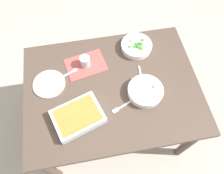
{
  "coord_description": "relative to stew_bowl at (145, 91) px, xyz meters",
  "views": [
    {
      "loc": [
        -0.13,
        -0.69,
        2.06
      ],
      "look_at": [
        0.0,
        0.0,
        0.74
      ],
      "focal_mm": 34.99,
      "sensor_mm": 36.0,
      "label": 1
    }
  ],
  "objects": [
    {
      "name": "ground_plane",
      "position": [
        -0.21,
        0.09,
        -0.77
      ],
      "size": [
        6.0,
        6.0,
        0.0
      ],
      "primitive_type": "plane",
      "color": "#B2A899"
    },
    {
      "name": "dining_table",
      "position": [
        -0.21,
        0.09,
        -0.12
      ],
      "size": [
        1.2,
        0.9,
        0.74
      ],
      "color": "#4C3D33",
      "rests_on": "ground_plane"
    },
    {
      "name": "placemat",
      "position": [
        -0.36,
        0.3,
        -0.03
      ],
      "size": [
        0.31,
        0.25,
        0.0
      ],
      "primitive_type": "cube",
      "rotation": [
        0.0,
        0.0,
        0.2
      ],
      "color": "#B24C47",
      "rests_on": "dining_table"
    },
    {
      "name": "stew_bowl",
      "position": [
        0.0,
        0.0,
        0.0
      ],
      "size": [
        0.24,
        0.24,
        0.06
      ],
      "color": "white",
      "rests_on": "dining_table"
    },
    {
      "name": "broccoli_bowl",
      "position": [
        0.03,
        0.38,
        -0.0
      ],
      "size": [
        0.23,
        0.23,
        0.07
      ],
      "color": "white",
      "rests_on": "dining_table"
    },
    {
      "name": "baking_dish",
      "position": [
        -0.46,
        -0.1,
        0.0
      ],
      "size": [
        0.35,
        0.3,
        0.06
      ],
      "color": "silver",
      "rests_on": "dining_table"
    },
    {
      "name": "drink_cup",
      "position": [
        -0.36,
        0.3,
        0.01
      ],
      "size": [
        0.07,
        0.07,
        0.08
      ],
      "color": "#B2BCC6",
      "rests_on": "dining_table"
    },
    {
      "name": "side_plate",
      "position": [
        -0.63,
        0.19,
        -0.03
      ],
      "size": [
        0.22,
        0.22,
        0.01
      ],
      "primitive_type": "cylinder",
      "color": "white",
      "rests_on": "dining_table"
    },
    {
      "name": "spoon_by_stew",
      "position": [
        0.01,
        0.11,
        -0.03
      ],
      "size": [
        0.03,
        0.18,
        0.01
      ],
      "color": "silver",
      "rests_on": "dining_table"
    },
    {
      "name": "spoon_by_broccoli",
      "position": [
        0.07,
        0.36,
        -0.03
      ],
      "size": [
        0.17,
        0.08,
        0.01
      ],
      "color": "silver",
      "rests_on": "dining_table"
    },
    {
      "name": "spoon_spare",
      "position": [
        -0.48,
        0.25,
        -0.03
      ],
      "size": [
        0.17,
        0.09,
        0.01
      ],
      "color": "silver",
      "rests_on": "dining_table"
    },
    {
      "name": "fork_on_table",
      "position": [
        -0.17,
        -0.07,
        -0.03
      ],
      "size": [
        0.17,
        0.08,
        0.01
      ],
      "color": "silver",
      "rests_on": "dining_table"
    }
  ]
}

